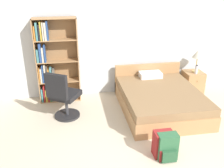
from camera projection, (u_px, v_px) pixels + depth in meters
wall_back at (129, 38)px, 5.70m from camera, size 9.00×0.06×2.60m
bookshelf at (52, 62)px, 5.37m from camera, size 0.90×0.28×1.85m
bed at (159, 98)px, 5.26m from camera, size 1.57×1.95×0.71m
office_chair at (63, 97)px, 4.80m from camera, size 0.69×0.72×1.01m
nightstand at (193, 82)px, 6.06m from camera, size 0.44×0.46×0.50m
table_lamp at (198, 55)px, 5.81m from camera, size 0.26×0.26×0.54m
water_bottle at (196, 70)px, 5.82m from camera, size 0.07×0.07×0.21m
backpack_green at (167, 147)px, 3.81m from camera, size 0.31×0.23×0.43m
backpack_red at (163, 145)px, 3.87m from camera, size 0.30×0.29×0.42m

